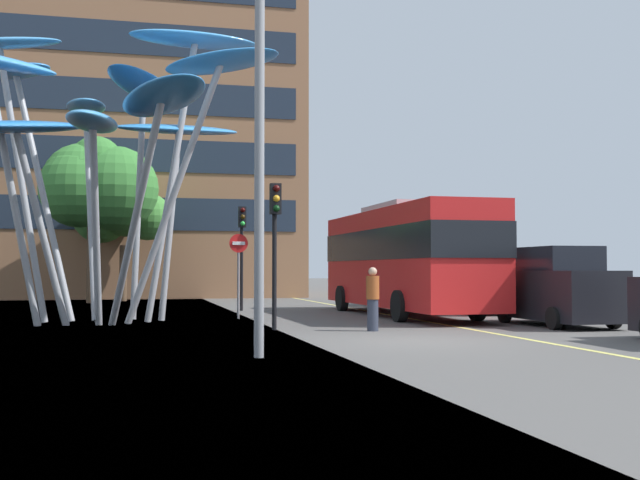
{
  "coord_description": "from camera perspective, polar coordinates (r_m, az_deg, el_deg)",
  "views": [
    {
      "loc": [
        -6.14,
        -16.67,
        1.58
      ],
      "look_at": [
        -0.41,
        7.54,
        2.5
      ],
      "focal_mm": 44.77,
      "sensor_mm": 36.0,
      "label": 1
    }
  ],
  "objects": [
    {
      "name": "tree_pavement_far",
      "position": [
        38.6,
        -15.82,
        3.8
      ],
      "size": [
        5.46,
        4.03,
        7.8
      ],
      "color": "brown",
      "rests_on": "ground"
    },
    {
      "name": "car_side_street",
      "position": [
        34.99,
        6.21,
        -2.99
      ],
      "size": [
        2.01,
        4.49,
        2.21
      ],
      "color": "black",
      "rests_on": "ground"
    },
    {
      "name": "traffic_light_kerb_near",
      "position": [
        20.8,
        -3.23,
        1.14
      ],
      "size": [
        0.28,
        0.42,
        3.82
      ],
      "color": "black",
      "rests_on": "ground"
    },
    {
      "name": "car_parked_far",
      "position": [
        29.55,
        11.17,
        -3.08
      ],
      "size": [
        1.95,
        4.37,
        2.26
      ],
      "color": "gray",
      "rests_on": "ground"
    },
    {
      "name": "traffic_light_kerb_far",
      "position": [
        25.81,
        -4.36,
        0.33
      ],
      "size": [
        0.28,
        0.42,
        3.7
      ],
      "color": "black",
      "rests_on": "ground"
    },
    {
      "name": "street_lamp",
      "position": [
        14.78,
        -3.01,
        9.93
      ],
      "size": [
        1.54,
        0.44,
        7.29
      ],
      "color": "gray",
      "rests_on": "ground"
    },
    {
      "name": "leaf_sculpture",
      "position": [
        24.65,
        -15.6,
        9.26
      ],
      "size": [
        10.45,
        11.29,
        9.03
      ],
      "color": "#9EA0A5",
      "rests_on": "ground"
    },
    {
      "name": "traffic_light_island_mid",
      "position": [
        30.63,
        -5.6,
        0.31
      ],
      "size": [
        0.28,
        0.42,
        3.98
      ],
      "color": "black",
      "rests_on": "ground"
    },
    {
      "name": "red_bus",
      "position": [
        27.45,
        6.02,
        -1.06
      ],
      "size": [
        2.84,
        11.38,
        3.81
      ],
      "color": "red",
      "rests_on": "ground"
    },
    {
      "name": "pedestrian",
      "position": [
        20.57,
        3.79,
        -4.23
      ],
      "size": [
        0.34,
        0.34,
        1.64
      ],
      "color": "#2D3342",
      "rests_on": "ground"
    },
    {
      "name": "car_parked_mid",
      "position": [
        23.49,
        16.5,
        -3.32
      ],
      "size": [
        1.95,
        4.6,
        2.22
      ],
      "color": "black",
      "rests_on": "ground"
    },
    {
      "name": "backdrop_building",
      "position": [
        51.71,
        -16.41,
        10.2
      ],
      "size": [
        24.88,
        14.39,
        25.05
      ],
      "color": "#8E6042",
      "rests_on": "ground"
    },
    {
      "name": "ground",
      "position": [
        17.62,
        4.94,
        -7.42
      ],
      "size": [
        120.0,
        240.0,
        0.1
      ],
      "color": "#54514F"
    },
    {
      "name": "tree_pavement_near",
      "position": [
        41.5,
        -14.36,
        2.62
      ],
      "size": [
        5.22,
        4.67,
        7.26
      ],
      "color": "brown",
      "rests_on": "ground"
    },
    {
      "name": "no_entry_sign",
      "position": [
        25.74,
        -5.85,
        -1.61
      ],
      "size": [
        0.6,
        0.12,
        2.72
      ],
      "color": "gray",
      "rests_on": "ground"
    }
  ]
}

